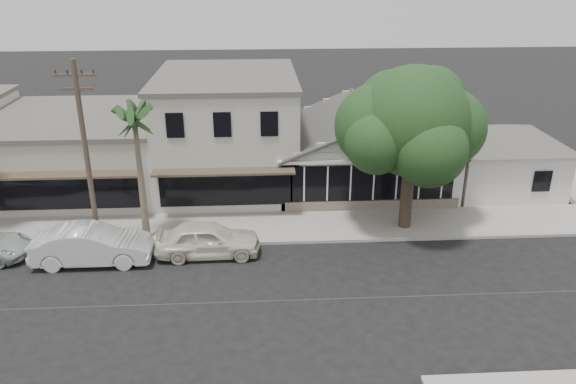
{
  "coord_description": "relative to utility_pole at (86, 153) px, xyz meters",
  "views": [
    {
      "loc": [
        -1.25,
        -19.44,
        12.87
      ],
      "look_at": [
        0.22,
        6.0,
        2.32
      ],
      "focal_mm": 35.0,
      "sensor_mm": 36.0,
      "label": 1
    }
  ],
  "objects": [
    {
      "name": "utility_pole",
      "position": [
        0.0,
        0.0,
        0.0
      ],
      "size": [
        1.8,
        0.24,
        9.0
      ],
      "color": "brown",
      "rests_on": "ground"
    },
    {
      "name": "shade_tree",
      "position": [
        15.2,
        1.36,
        0.75
      ],
      "size": [
        7.58,
        6.86,
        8.41
      ],
      "rotation": [
        0.0,
        0.0,
        -0.22
      ],
      "color": "#46372A",
      "rests_on": "ground"
    },
    {
      "name": "corner_shop",
      "position": [
        14.0,
        7.27,
        -2.17
      ],
      "size": [
        10.4,
        8.6,
        5.1
      ],
      "color": "silver",
      "rests_on": "ground"
    },
    {
      "name": "sidewalk_north",
      "position": [
        1.0,
        1.55,
        -4.71
      ],
      "size": [
        90.0,
        3.5,
        0.15
      ],
      "primitive_type": "cube",
      "color": "#9E9991",
      "rests_on": "ground"
    },
    {
      "name": "car_1",
      "position": [
        0.16,
        -1.54,
        -3.91
      ],
      "size": [
        5.35,
        1.91,
        1.76
      ],
      "primitive_type": "imported",
      "rotation": [
        0.0,
        0.0,
        1.58
      ],
      "color": "silver",
      "rests_on": "ground"
    },
    {
      "name": "ground",
      "position": [
        9.0,
        -5.2,
        -4.79
      ],
      "size": [
        140.0,
        140.0,
        0.0
      ],
      "primitive_type": "plane",
      "color": "black",
      "rests_on": "ground"
    },
    {
      "name": "row_building_midnear",
      "position": [
        -3.0,
        8.3,
        -2.69
      ],
      "size": [
        10.0,
        10.0,
        4.2
      ],
      "primitive_type": "cube",
      "color": "beige",
      "rests_on": "ground"
    },
    {
      "name": "palm_east",
      "position": [
        2.18,
        0.65,
        1.45
      ],
      "size": [
        2.65,
        2.65,
        7.35
      ],
      "color": "#726651",
      "rests_on": "ground"
    },
    {
      "name": "side_cottage",
      "position": [
        22.2,
        6.3,
        -3.29
      ],
      "size": [
        6.0,
        6.0,
        3.0
      ],
      "primitive_type": "cube",
      "color": "silver",
      "rests_on": "ground"
    },
    {
      "name": "row_building_near",
      "position": [
        6.0,
        8.3,
        -1.54
      ],
      "size": [
        8.0,
        10.0,
        6.5
      ],
      "primitive_type": "cube",
      "color": "beige",
      "rests_on": "ground"
    },
    {
      "name": "car_0",
      "position": [
        5.35,
        -1.14,
        -3.96
      ],
      "size": [
        4.87,
        2.03,
        1.65
      ],
      "primitive_type": "imported",
      "rotation": [
        0.0,
        0.0,
        1.59
      ],
      "color": "silver",
      "rests_on": "ground"
    }
  ]
}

